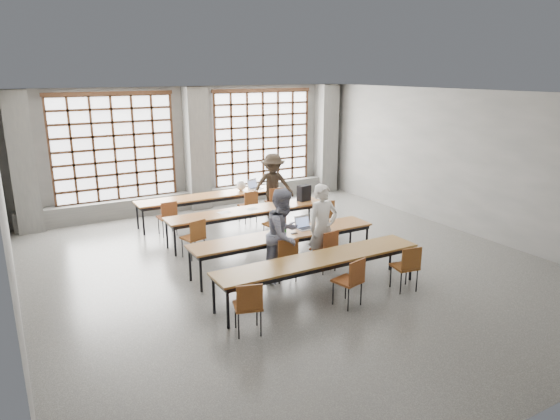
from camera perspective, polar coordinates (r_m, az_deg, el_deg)
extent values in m
plane|color=#484845|center=(10.49, 0.98, -6.31)|extent=(11.00, 11.00, 0.00)
plane|color=silver|center=(9.74, 1.08, 13.16)|extent=(11.00, 11.00, 0.00)
plane|color=#595956|center=(14.89, -9.87, 7.03)|extent=(10.00, 0.00, 10.00)
plane|color=#595956|center=(6.13, 28.39, -7.12)|extent=(10.00, 0.00, 10.00)
plane|color=#595956|center=(8.65, -28.82, -0.88)|extent=(0.00, 11.00, 11.00)
plane|color=#595956|center=(13.19, 20.17, 5.21)|extent=(0.00, 11.00, 11.00)
cube|color=#545451|center=(13.78, -27.37, 4.83)|extent=(0.60, 0.55, 3.50)
cube|color=#545451|center=(14.63, -9.49, 6.90)|extent=(0.60, 0.55, 3.50)
cube|color=#545451|center=(16.70, 5.27, 8.11)|extent=(0.60, 0.55, 3.50)
cube|color=white|center=(14.26, -18.44, 6.70)|extent=(3.20, 0.02, 2.80)
cube|color=black|center=(14.18, -18.38, 6.66)|extent=(3.20, 0.05, 2.80)
cube|color=black|center=(14.46, -17.89, 0.99)|extent=(3.32, 0.07, 0.10)
cube|color=black|center=(14.05, -18.89, 12.50)|extent=(3.32, 0.07, 0.10)
cube|color=white|center=(15.75, -2.08, 8.26)|extent=(3.20, 0.02, 2.80)
cube|color=black|center=(15.68, -1.94, 8.23)|extent=(3.20, 0.05, 2.80)
cube|color=black|center=(15.93, -1.90, 3.05)|extent=(3.32, 0.07, 0.10)
cube|color=black|center=(15.56, -2.00, 13.53)|extent=(3.32, 0.07, 0.10)
cube|color=#545451|center=(15.00, -9.34, 1.27)|extent=(9.80, 0.35, 0.50)
cube|color=brown|center=(13.42, -7.84, 1.65)|extent=(4.00, 0.70, 0.04)
cube|color=black|center=(13.44, -7.83, 1.41)|extent=(3.90, 0.64, 0.08)
cylinder|color=black|center=(12.69, -15.35, -1.30)|extent=(0.05, 0.05, 0.69)
cylinder|color=black|center=(13.24, -15.98, -0.66)|extent=(0.05, 0.05, 0.69)
cylinder|color=black|center=(14.06, -0.07, 0.91)|extent=(0.05, 0.05, 0.69)
cylinder|color=black|center=(14.55, -1.20, 1.42)|extent=(0.05, 0.05, 0.69)
cube|color=brown|center=(11.92, -3.65, -0.02)|extent=(4.00, 0.70, 0.04)
cube|color=black|center=(11.93, -3.65, -0.30)|extent=(3.90, 0.64, 0.08)
cylinder|color=black|center=(11.10, -11.92, -3.51)|extent=(0.05, 0.05, 0.69)
cylinder|color=black|center=(11.62, -12.80, -2.68)|extent=(0.05, 0.05, 0.69)
cylinder|color=black|center=(12.71, 4.76, -0.76)|extent=(0.05, 0.05, 0.69)
cylinder|color=black|center=(13.17, 3.34, -0.14)|extent=(0.05, 0.05, 0.69)
cube|color=brown|center=(10.14, 0.48, -2.82)|extent=(4.00, 0.70, 0.04)
cube|color=black|center=(10.16, 0.48, -3.14)|extent=(3.90, 0.64, 0.08)
cylinder|color=black|center=(9.26, -9.03, -7.28)|extent=(0.05, 0.05, 0.69)
cylinder|color=black|center=(9.77, -10.25, -6.10)|extent=(0.05, 0.05, 0.69)
cylinder|color=black|center=(11.08, 9.88, -3.43)|extent=(0.05, 0.05, 0.69)
cylinder|color=black|center=(11.51, 8.06, -2.62)|extent=(0.05, 0.05, 0.69)
cube|color=brown|center=(8.90, 4.61, -5.56)|extent=(4.00, 0.70, 0.04)
cube|color=black|center=(8.93, 4.60, -5.92)|extent=(3.90, 0.64, 0.08)
cylinder|color=black|center=(7.97, -5.98, -11.12)|extent=(0.05, 0.05, 0.69)
cylinder|color=black|center=(8.45, -7.59, -9.54)|extent=(0.05, 0.05, 0.69)
cylinder|color=black|center=(9.98, 14.74, -5.90)|extent=(0.05, 0.05, 0.69)
cylinder|color=black|center=(10.37, 12.52, -4.92)|extent=(0.05, 0.05, 0.69)
cube|color=brown|center=(12.55, -12.79, -0.81)|extent=(0.44, 0.44, 0.04)
cube|color=brown|center=(12.31, -12.54, -0.01)|extent=(0.40, 0.05, 0.40)
cylinder|color=black|center=(12.61, -12.73, -1.79)|extent=(0.02, 0.02, 0.45)
cube|color=brown|center=(13.31, -3.72, 0.49)|extent=(0.45, 0.45, 0.04)
cube|color=brown|center=(13.08, -3.30, 1.27)|extent=(0.40, 0.06, 0.40)
cylinder|color=black|center=(13.37, -3.70, -0.44)|extent=(0.02, 0.02, 0.45)
cube|color=brown|center=(13.66, -0.70, 0.93)|extent=(0.48, 0.48, 0.04)
cube|color=brown|center=(13.43, -0.41, 1.67)|extent=(0.40, 0.09, 0.40)
cylinder|color=black|center=(13.72, -0.70, 0.02)|extent=(0.02, 0.02, 0.45)
cube|color=brown|center=(10.92, -9.93, -3.13)|extent=(0.52, 0.52, 0.04)
cube|color=brown|center=(10.70, -9.36, -2.22)|extent=(0.39, 0.14, 0.40)
cylinder|color=black|center=(11.00, -9.87, -4.24)|extent=(0.02, 0.02, 0.45)
cube|color=brown|center=(11.70, -0.69, -1.62)|extent=(0.49, 0.49, 0.04)
cube|color=brown|center=(11.48, -0.06, -0.75)|extent=(0.40, 0.10, 0.40)
cylinder|color=black|center=(11.77, -0.68, -2.67)|extent=(0.02, 0.02, 0.45)
cube|color=brown|center=(12.40, 4.98, -0.67)|extent=(0.48, 0.48, 0.04)
cube|color=brown|center=(12.17, 5.41, 0.12)|extent=(0.40, 0.09, 0.40)
cylinder|color=black|center=(12.47, 4.96, -1.66)|extent=(0.02, 0.02, 0.45)
cube|color=maroon|center=(9.64, 0.57, -5.46)|extent=(0.50, 0.50, 0.04)
cube|color=maroon|center=(9.38, 0.95, -4.57)|extent=(0.40, 0.11, 0.40)
cylinder|color=black|center=(9.73, 0.56, -6.70)|extent=(0.02, 0.02, 0.45)
cube|color=brown|center=(10.10, 5.01, -4.54)|extent=(0.49, 0.49, 0.04)
cube|color=brown|center=(9.88, 5.85, -3.59)|extent=(0.40, 0.10, 0.40)
cylinder|color=black|center=(10.17, 4.98, -5.73)|extent=(0.02, 0.02, 0.45)
cube|color=brown|center=(7.79, -3.71, -10.86)|extent=(0.52, 0.52, 0.04)
cube|color=brown|center=(7.51, -3.49, -9.96)|extent=(0.39, 0.14, 0.40)
cylinder|color=black|center=(7.89, -3.68, -12.32)|extent=(0.02, 0.02, 0.45)
cube|color=brown|center=(8.70, 7.72, -8.03)|extent=(0.50, 0.50, 0.04)
cube|color=brown|center=(8.50, 8.82, -6.98)|extent=(0.40, 0.12, 0.40)
cylinder|color=black|center=(8.79, 7.67, -9.37)|extent=(0.02, 0.02, 0.45)
cube|color=brown|center=(9.49, 14.04, -6.30)|extent=(0.48, 0.48, 0.04)
cube|color=brown|center=(9.26, 14.81, -5.40)|extent=(0.40, 0.10, 0.40)
cylinder|color=black|center=(9.58, 13.95, -7.55)|extent=(0.02, 0.02, 0.45)
imported|color=silver|center=(9.99, 4.90, -2.07)|extent=(0.66, 0.44, 1.78)
imported|color=#171B46|center=(9.53, 0.42, -2.83)|extent=(1.09, 1.01, 1.81)
imported|color=black|center=(13.60, -0.81, 2.76)|extent=(1.29, 0.96, 1.78)
cube|color=#B4B4B9|center=(10.45, 2.96, -2.11)|extent=(0.37, 0.27, 0.02)
cube|color=black|center=(10.44, 2.99, -2.06)|extent=(0.31, 0.19, 0.00)
cube|color=#B4B4B9|center=(10.52, 2.53, -1.29)|extent=(0.36, 0.08, 0.26)
cube|color=#89A6EC|center=(10.52, 2.57, -1.44)|extent=(0.31, 0.06, 0.21)
cube|color=#BCBCC1|center=(14.00, -2.79, 2.49)|extent=(0.43, 0.36, 0.02)
cube|color=black|center=(13.99, -2.76, 2.53)|extent=(0.34, 0.27, 0.00)
cube|color=#BCBCC1|center=(14.07, -3.21, 3.05)|extent=(0.36, 0.18, 0.26)
cube|color=#829BE1|center=(14.06, -3.17, 2.94)|extent=(0.31, 0.15, 0.21)
ellipsoid|color=white|center=(10.60, 4.99, -1.84)|extent=(0.12, 0.10, 0.04)
cube|color=#297D35|center=(10.17, 0.01, -2.39)|extent=(0.25, 0.10, 0.09)
cube|color=black|center=(10.14, 1.64, -2.67)|extent=(0.14, 0.08, 0.01)
cube|color=white|center=(11.72, -6.40, -0.26)|extent=(0.33, 0.26, 0.00)
cube|color=silver|center=(11.95, -3.23, 0.14)|extent=(0.35, 0.30, 0.00)
cube|color=black|center=(12.66, 2.75, 1.95)|extent=(0.35, 0.25, 0.40)
ellipsoid|color=silver|center=(13.78, -4.47, 2.81)|extent=(0.27, 0.22, 0.29)
cube|color=#A81418|center=(7.77, -3.72, -10.53)|extent=(0.22, 0.14, 0.06)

